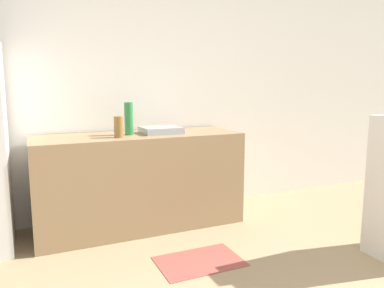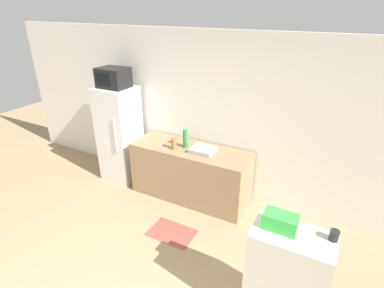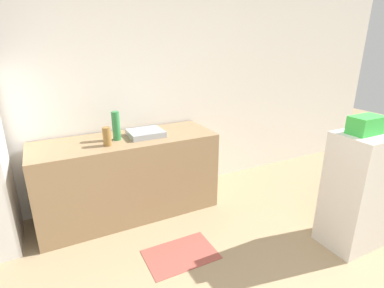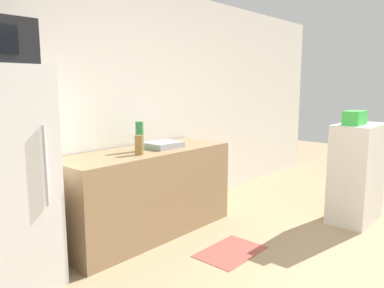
{
  "view_description": "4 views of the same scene",
  "coord_description": "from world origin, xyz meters",
  "px_view_note": "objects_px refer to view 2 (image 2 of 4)",
  "views": [
    {
      "loc": [
        -1.08,
        -0.83,
        1.33
      ],
      "look_at": [
        0.13,
        1.89,
        0.86
      ],
      "focal_mm": 35.0,
      "sensor_mm": 36.0,
      "label": 1
    },
    {
      "loc": [
        1.84,
        -1.17,
        2.91
      ],
      "look_at": [
        0.1,
        2.09,
        1.18
      ],
      "focal_mm": 28.0,
      "sensor_mm": 36.0,
      "label": 2
    },
    {
      "loc": [
        -0.87,
        -0.46,
        1.87
      ],
      "look_at": [
        0.4,
        2.04,
        0.88
      ],
      "focal_mm": 28.0,
      "sensor_mm": 36.0,
      "label": 3
    },
    {
      "loc": [
        -2.62,
        -0.31,
        1.54
      ],
      "look_at": [
        0.06,
        2.06,
        0.96
      ],
      "focal_mm": 35.0,
      "sensor_mm": 36.0,
      "label": 4
    }
  ],
  "objects_px": {
    "basket": "(280,221)",
    "jar": "(334,235)",
    "refrigerator": "(120,134)",
    "microwave": "(113,78)",
    "bottle_short": "(174,143)",
    "bottle_tall": "(185,139)"
  },
  "relations": [
    {
      "from": "bottle_short",
      "to": "jar",
      "type": "height_order",
      "value": "jar"
    },
    {
      "from": "microwave",
      "to": "bottle_tall",
      "type": "relative_size",
      "value": 1.6
    },
    {
      "from": "microwave",
      "to": "jar",
      "type": "bearing_deg",
      "value": -21.41
    },
    {
      "from": "microwave",
      "to": "bottle_short",
      "type": "distance_m",
      "value": 1.47
    },
    {
      "from": "refrigerator",
      "to": "bottle_tall",
      "type": "distance_m",
      "value": 1.32
    },
    {
      "from": "microwave",
      "to": "jar",
      "type": "xyz_separation_m",
      "value": [
        3.52,
        -1.38,
        -0.68
      ]
    },
    {
      "from": "refrigerator",
      "to": "microwave",
      "type": "xyz_separation_m",
      "value": [
        -0.0,
        -0.0,
        1.0
      ]
    },
    {
      "from": "refrigerator",
      "to": "basket",
      "type": "height_order",
      "value": "refrigerator"
    },
    {
      "from": "bottle_short",
      "to": "basket",
      "type": "relative_size",
      "value": 0.62
    },
    {
      "from": "refrigerator",
      "to": "bottle_tall",
      "type": "relative_size",
      "value": 5.63
    },
    {
      "from": "bottle_tall",
      "to": "refrigerator",
      "type": "bearing_deg",
      "value": -179.3
    },
    {
      "from": "refrigerator",
      "to": "basket",
      "type": "xyz_separation_m",
      "value": [
        3.08,
        -1.45,
        0.34
      ]
    },
    {
      "from": "bottle_short",
      "to": "bottle_tall",
      "type": "bearing_deg",
      "value": 47.24
    },
    {
      "from": "basket",
      "to": "jar",
      "type": "height_order",
      "value": "basket"
    },
    {
      "from": "bottle_tall",
      "to": "bottle_short",
      "type": "height_order",
      "value": "bottle_tall"
    },
    {
      "from": "bottle_short",
      "to": "basket",
      "type": "xyz_separation_m",
      "value": [
        1.9,
        -1.33,
        0.21
      ]
    },
    {
      "from": "microwave",
      "to": "basket",
      "type": "relative_size",
      "value": 1.6
    },
    {
      "from": "refrigerator",
      "to": "bottle_tall",
      "type": "height_order",
      "value": "refrigerator"
    },
    {
      "from": "basket",
      "to": "jar",
      "type": "relative_size",
      "value": 3.06
    },
    {
      "from": "microwave",
      "to": "jar",
      "type": "height_order",
      "value": "microwave"
    },
    {
      "from": "microwave",
      "to": "basket",
      "type": "bearing_deg",
      "value": -25.16
    },
    {
      "from": "refrigerator",
      "to": "jar",
      "type": "xyz_separation_m",
      "value": [
        3.51,
        -1.38,
        0.31
      ]
    }
  ]
}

